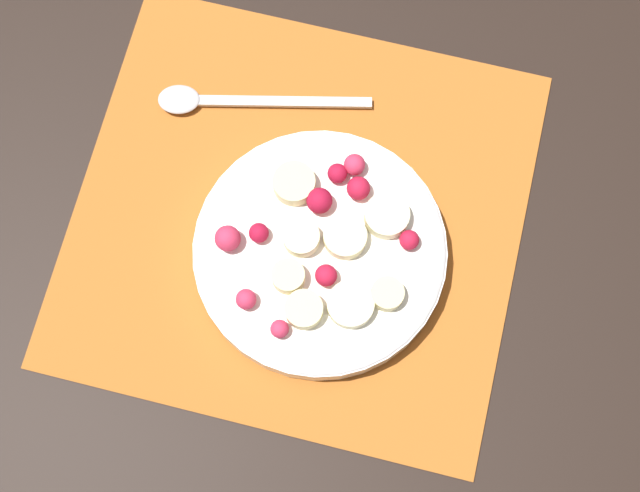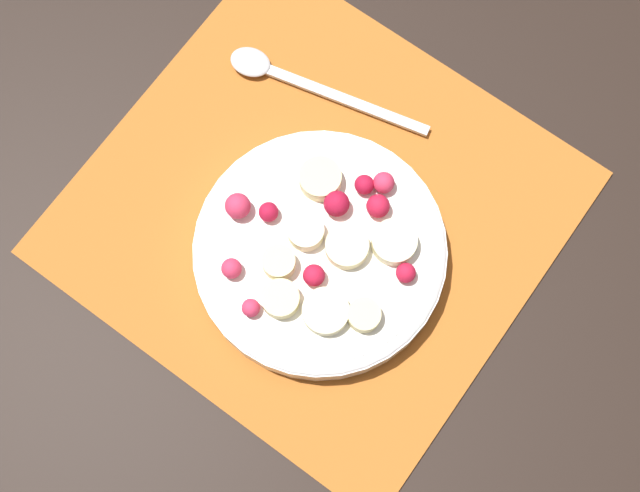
{
  "view_description": "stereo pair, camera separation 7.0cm",
  "coord_description": "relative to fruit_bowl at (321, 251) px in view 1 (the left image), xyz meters",
  "views": [
    {
      "loc": [
        0.07,
        -0.21,
        0.72
      ],
      "look_at": [
        0.03,
        -0.03,
        0.04
      ],
      "focal_mm": 50.0,
      "sensor_mm": 36.0,
      "label": 1
    },
    {
      "loc": [
        0.13,
        -0.18,
        0.72
      ],
      "look_at": [
        0.03,
        -0.03,
        0.04
      ],
      "focal_mm": 50.0,
      "sensor_mm": 36.0,
      "label": 2
    }
  ],
  "objects": [
    {
      "name": "ground_plane",
      "position": [
        -0.03,
        0.03,
        -0.02
      ],
      "size": [
        3.0,
        3.0,
        0.0
      ],
      "primitive_type": "plane",
      "color": "black"
    },
    {
      "name": "placemat",
      "position": [
        -0.03,
        0.03,
        -0.02
      ],
      "size": [
        0.37,
        0.35,
        0.01
      ],
      "color": "#B26023",
      "rests_on": "ground_plane"
    },
    {
      "name": "fruit_bowl",
      "position": [
        0.0,
        0.0,
        0.0
      ],
      "size": [
        0.2,
        0.2,
        0.05
      ],
      "color": "white",
      "rests_on": "placemat"
    },
    {
      "name": "spoon",
      "position": [
        -0.12,
        0.11,
        -0.01
      ],
      "size": [
        0.18,
        0.06,
        0.01
      ],
      "rotation": [
        0.0,
        0.0,
        3.37
      ],
      "color": "silver",
      "rests_on": "placemat"
    }
  ]
}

